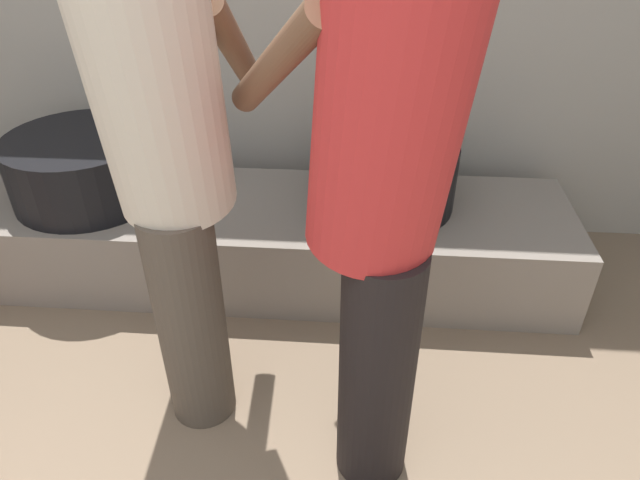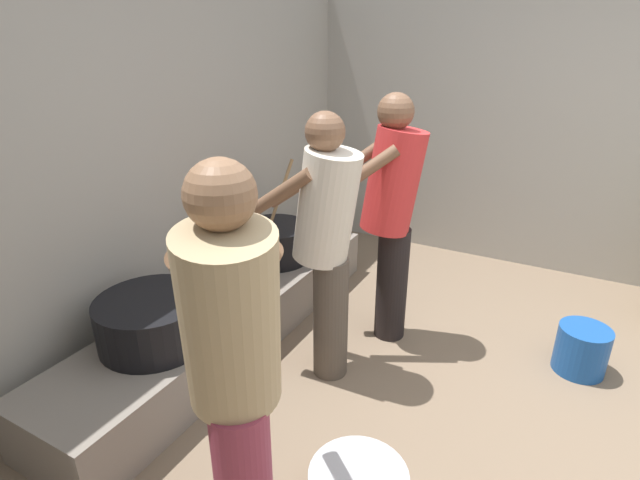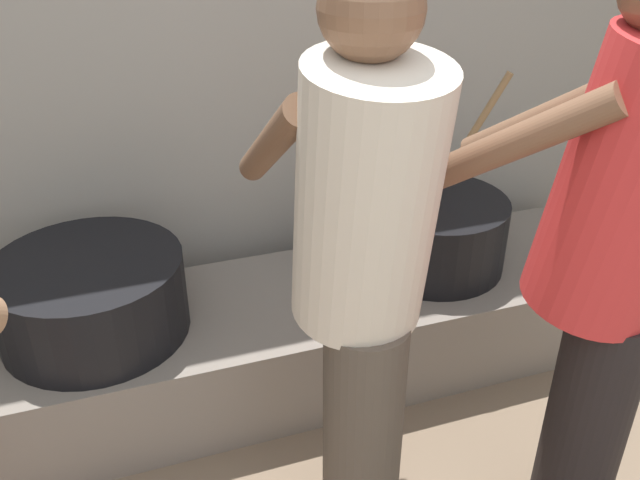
{
  "view_description": "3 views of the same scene",
  "coord_description": "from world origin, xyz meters",
  "px_view_note": "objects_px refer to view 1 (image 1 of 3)",
  "views": [
    {
      "loc": [
        0.59,
        0.07,
        1.5
      ],
      "look_at": [
        0.5,
        1.22,
        0.71
      ],
      "focal_mm": 32.25,
      "sensor_mm": 36.0,
      "label": 1
    },
    {
      "loc": [
        -2.0,
        0.2,
        1.83
      ],
      "look_at": [
        0.24,
        1.42,
        0.77
      ],
      "focal_mm": 27.19,
      "sensor_mm": 36.0,
      "label": 2
    },
    {
      "loc": [
        -0.38,
        0.14,
        1.65
      ],
      "look_at": [
        0.07,
        1.46,
        0.86
      ],
      "focal_mm": 38.2,
      "sensor_mm": 36.0,
      "label": 3
    }
  ],
  "objects_px": {
    "cooking_pot_secondary": "(85,167)",
    "cook_in_cream_shirt": "(169,162)",
    "cooking_pot_main": "(389,174)",
    "cook_in_red_shirt": "(382,192)"
  },
  "relations": [
    {
      "from": "cooking_pot_secondary",
      "to": "cook_in_cream_shirt",
      "type": "bearing_deg",
      "value": -49.13
    },
    {
      "from": "cooking_pot_main",
      "to": "cook_in_red_shirt",
      "type": "distance_m",
      "value": 1.0
    },
    {
      "from": "cooking_pot_main",
      "to": "cooking_pot_secondary",
      "type": "height_order",
      "value": "cooking_pot_main"
    },
    {
      "from": "cooking_pot_secondary",
      "to": "cook_in_cream_shirt",
      "type": "xyz_separation_m",
      "value": [
        0.61,
        -0.7,
        0.4
      ]
    },
    {
      "from": "cooking_pot_secondary",
      "to": "cook_in_cream_shirt",
      "type": "relative_size",
      "value": 0.38
    },
    {
      "from": "cooking_pot_secondary",
      "to": "cook_in_red_shirt",
      "type": "xyz_separation_m",
      "value": [
        1.13,
        -0.87,
        0.43
      ]
    },
    {
      "from": "cooking_pot_secondary",
      "to": "cook_in_cream_shirt",
      "type": "distance_m",
      "value": 1.01
    },
    {
      "from": "cooking_pot_secondary",
      "to": "cook_in_red_shirt",
      "type": "height_order",
      "value": "cook_in_red_shirt"
    },
    {
      "from": "cooking_pot_main",
      "to": "cook_in_cream_shirt",
      "type": "relative_size",
      "value": 0.47
    },
    {
      "from": "cooking_pot_secondary",
      "to": "cook_in_red_shirt",
      "type": "distance_m",
      "value": 1.49
    }
  ]
}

